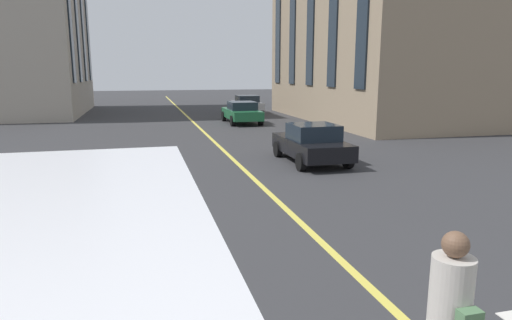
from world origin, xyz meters
TOP-DOWN VIEW (x-y plane):
  - lane_centre_line at (20.00, 0.00)m, footprint 80.00×0.16m
  - car_black_near at (14.55, -2.61)m, footprint 3.90×1.89m
  - car_silver_mid at (34.41, -4.90)m, footprint 4.40×1.95m
  - car_green_far at (27.26, -2.89)m, footprint 4.40×1.95m

SIDE VIEW (x-z plane):
  - lane_centre_line at x=20.00m, z-range 0.00..0.01m
  - car_black_near at x=14.55m, z-range 0.00..1.40m
  - car_silver_mid at x=34.41m, z-range 0.02..1.39m
  - car_green_far at x=27.26m, z-range 0.02..1.39m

